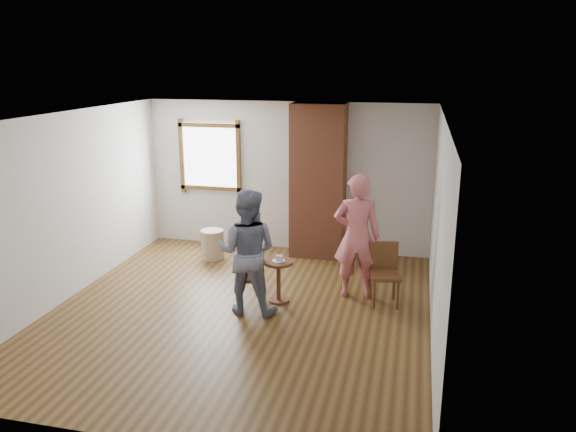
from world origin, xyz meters
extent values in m
plane|color=brown|center=(0.00, 0.00, 0.00)|extent=(5.50, 5.50, 0.00)
cube|color=silver|center=(0.00, 2.75, 1.30)|extent=(5.00, 0.04, 2.60)
cube|color=silver|center=(-2.50, 0.00, 1.30)|extent=(0.04, 5.50, 2.60)
cube|color=silver|center=(2.50, 0.00, 1.30)|extent=(0.04, 5.50, 2.60)
cube|color=white|center=(0.00, 0.00, 2.60)|extent=(5.00, 5.50, 0.04)
cube|color=brown|center=(-1.40, 2.71, 1.60)|extent=(1.14, 0.06, 1.34)
cube|color=white|center=(-1.40, 2.73, 1.60)|extent=(1.00, 0.02, 1.20)
cube|color=#B05D3E|center=(0.60, 2.50, 1.30)|extent=(0.90, 0.50, 2.60)
cylinder|color=#C9B691|center=(-1.10, 1.90, 0.25)|extent=(0.50, 0.50, 0.50)
cylinder|color=black|center=(-0.71, 2.40, 0.09)|extent=(0.18, 0.18, 0.17)
cube|color=brown|center=(0.08, 0.28, 0.40)|extent=(0.47, 0.47, 0.04)
cylinder|color=brown|center=(-0.01, 0.09, 0.20)|extent=(0.04, 0.04, 0.40)
cylinder|color=brown|center=(0.27, 0.18, 0.20)|extent=(0.04, 0.04, 0.40)
cylinder|color=brown|center=(-0.11, 0.37, 0.20)|extent=(0.04, 0.04, 0.40)
cylinder|color=brown|center=(0.18, 0.46, 0.20)|extent=(0.04, 0.04, 0.40)
cube|color=brown|center=(0.03, 0.43, 0.60)|extent=(0.36, 0.15, 0.40)
cube|color=brown|center=(1.87, 0.68, 0.43)|extent=(0.47, 0.47, 0.05)
cylinder|color=brown|center=(1.75, 0.49, 0.21)|extent=(0.04, 0.04, 0.43)
cylinder|color=brown|center=(2.06, 0.56, 0.21)|extent=(0.04, 0.04, 0.43)
cylinder|color=brown|center=(1.68, 0.80, 0.21)|extent=(0.04, 0.04, 0.43)
cylinder|color=brown|center=(1.99, 0.87, 0.21)|extent=(0.04, 0.04, 0.43)
cube|color=brown|center=(1.83, 0.85, 0.64)|extent=(0.40, 0.12, 0.43)
cylinder|color=brown|center=(0.43, 0.44, 0.58)|extent=(0.40, 0.40, 0.04)
cylinder|color=brown|center=(0.43, 0.44, 0.29)|extent=(0.06, 0.06, 0.54)
cylinder|color=brown|center=(0.43, 0.44, 0.01)|extent=(0.28, 0.28, 0.03)
cylinder|color=white|center=(0.43, 0.44, 0.60)|extent=(0.18, 0.18, 0.01)
cube|color=white|center=(0.44, 0.44, 0.64)|extent=(0.08, 0.07, 0.06)
imported|color=#15193C|center=(0.10, 0.05, 0.84)|extent=(0.83, 0.65, 1.69)
imported|color=#CD666B|center=(1.45, 0.87, 0.90)|extent=(0.70, 0.50, 1.79)
camera|label=1|loc=(2.22, -6.61, 3.27)|focal=35.00mm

